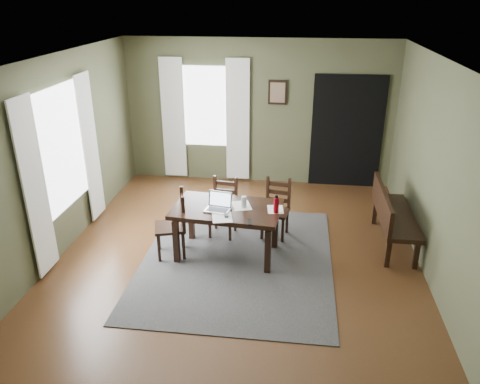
# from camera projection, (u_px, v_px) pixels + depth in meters

# --- Properties ---
(ground) EXTENTS (5.00, 6.00, 0.01)m
(ground) POSITION_uv_depth(u_px,v_px,m) (237.00, 260.00, 6.53)
(ground) COLOR #492C16
(room_shell) EXTENTS (5.02, 6.02, 2.71)m
(room_shell) POSITION_uv_depth(u_px,v_px,m) (237.00, 135.00, 5.81)
(room_shell) COLOR #474A30
(room_shell) RESTS_ON ground
(rug) EXTENTS (2.60, 3.20, 0.01)m
(rug) POSITION_uv_depth(u_px,v_px,m) (237.00, 259.00, 6.53)
(rug) COLOR #383838
(rug) RESTS_ON ground
(dining_table) EXTENTS (1.52, 0.99, 0.73)m
(dining_table) POSITION_uv_depth(u_px,v_px,m) (227.00, 213.00, 6.40)
(dining_table) COLOR black
(dining_table) RESTS_ON rug
(chair_end) EXTENTS (0.52, 0.52, 0.95)m
(chair_end) POSITION_uv_depth(u_px,v_px,m) (174.00, 225.00, 6.48)
(chair_end) COLOR black
(chair_end) RESTS_ON rug
(chair_back_left) EXTENTS (0.43, 0.43, 0.88)m
(chair_back_left) POSITION_uv_depth(u_px,v_px,m) (223.00, 208.00, 7.06)
(chair_back_left) COLOR black
(chair_back_left) RESTS_ON rug
(chair_back_right) EXTENTS (0.45, 0.45, 0.89)m
(chair_back_right) POSITION_uv_depth(u_px,v_px,m) (276.00, 209.00, 7.02)
(chair_back_right) COLOR black
(chair_back_right) RESTS_ON rug
(bench) EXTENTS (0.49, 1.51, 0.85)m
(bench) POSITION_uv_depth(u_px,v_px,m) (391.00, 213.00, 6.74)
(bench) COLOR black
(bench) RESTS_ON ground
(laptop) EXTENTS (0.37, 0.31, 0.23)m
(laptop) POSITION_uv_depth(u_px,v_px,m) (219.00, 205.00, 6.30)
(laptop) COLOR #B7B7BC
(laptop) RESTS_ON dining_table
(computer_mouse) EXTENTS (0.07, 0.10, 0.03)m
(computer_mouse) POSITION_uv_depth(u_px,v_px,m) (226.00, 216.00, 6.10)
(computer_mouse) COLOR #3F3F42
(computer_mouse) RESTS_ON dining_table
(tv_remote) EXTENTS (0.08, 0.18, 0.02)m
(tv_remote) POSITION_uv_depth(u_px,v_px,m) (249.00, 222.00, 5.94)
(tv_remote) COLOR black
(tv_remote) RESTS_ON dining_table
(drinking_glass) EXTENTS (0.09, 0.09, 0.16)m
(drinking_glass) POSITION_uv_depth(u_px,v_px,m) (244.00, 202.00, 6.33)
(drinking_glass) COLOR silver
(drinking_glass) RESTS_ON dining_table
(water_bottle) EXTENTS (0.09, 0.09, 0.25)m
(water_bottle) POSITION_uv_depth(u_px,v_px,m) (276.00, 205.00, 6.17)
(water_bottle) COLOR #B00D1B
(water_bottle) RESTS_ON dining_table
(paper_c) EXTENTS (0.32, 0.37, 0.00)m
(paper_c) POSITION_uv_depth(u_px,v_px,m) (241.00, 206.00, 6.41)
(paper_c) COLOR white
(paper_c) RESTS_ON dining_table
(paper_d) EXTENTS (0.24, 0.30, 0.00)m
(paper_d) POSITION_uv_depth(u_px,v_px,m) (275.00, 209.00, 6.31)
(paper_d) COLOR white
(paper_d) RESTS_ON dining_table
(paper_e) EXTENTS (0.32, 0.38, 0.00)m
(paper_e) POSITION_uv_depth(u_px,v_px,m) (222.00, 217.00, 6.09)
(paper_e) COLOR white
(paper_e) RESTS_ON dining_table
(window_left) EXTENTS (0.01, 1.30, 1.70)m
(window_left) POSITION_uv_depth(u_px,v_px,m) (61.00, 149.00, 6.42)
(window_left) COLOR white
(window_left) RESTS_ON ground
(window_back) EXTENTS (1.00, 0.01, 1.50)m
(window_back) POSITION_uv_depth(u_px,v_px,m) (205.00, 107.00, 8.77)
(window_back) COLOR white
(window_back) RESTS_ON ground
(curtain_left_near) EXTENTS (0.03, 0.48, 2.30)m
(curtain_left_near) POSITION_uv_depth(u_px,v_px,m) (35.00, 189.00, 5.77)
(curtain_left_near) COLOR silver
(curtain_left_near) RESTS_ON ground
(curtain_left_far) EXTENTS (0.03, 0.48, 2.30)m
(curtain_left_far) POSITION_uv_depth(u_px,v_px,m) (90.00, 148.00, 7.26)
(curtain_left_far) COLOR silver
(curtain_left_far) RESTS_ON ground
(curtain_back_left) EXTENTS (0.44, 0.03, 2.30)m
(curtain_back_left) POSITION_uv_depth(u_px,v_px,m) (173.00, 119.00, 8.92)
(curtain_back_left) COLOR silver
(curtain_back_left) RESTS_ON ground
(curtain_back_right) EXTENTS (0.44, 0.03, 2.30)m
(curtain_back_right) POSITION_uv_depth(u_px,v_px,m) (238.00, 121.00, 8.77)
(curtain_back_right) COLOR silver
(curtain_back_right) RESTS_ON ground
(framed_picture) EXTENTS (0.34, 0.03, 0.44)m
(framed_picture) POSITION_uv_depth(u_px,v_px,m) (278.00, 92.00, 8.50)
(framed_picture) COLOR black
(framed_picture) RESTS_ON ground
(doorway_back) EXTENTS (1.30, 0.03, 2.10)m
(doorway_back) POSITION_uv_depth(u_px,v_px,m) (347.00, 132.00, 8.63)
(doorway_back) COLOR black
(doorway_back) RESTS_ON ground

